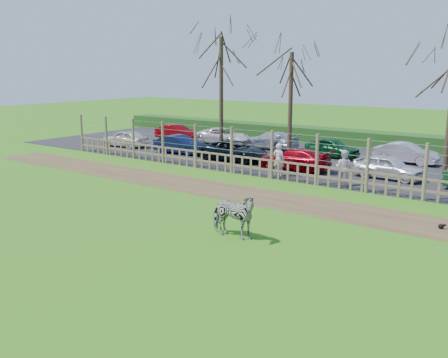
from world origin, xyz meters
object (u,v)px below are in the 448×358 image
Objects in this scene: car_4 at (388,167)px; car_8 at (224,136)px; car_1 at (180,144)px; zebra at (232,215)px; car_3 at (294,159)px; car_10 at (332,148)px; visitor_b at (344,168)px; visitor_a at (279,160)px; car_11 at (406,153)px; car_7 at (177,132)px; car_2 at (234,151)px; car_9 at (271,140)px; car_0 at (125,138)px; tree_left at (221,67)px; tree_mid at (291,80)px; crow at (441,226)px.

car_8 is (-13.79, 4.71, 0.00)m from car_4.
car_4 is (13.66, 0.36, 0.00)m from car_1.
car_3 is (-3.76, 11.28, -0.14)m from zebra.
visitor_b is at bearing -146.71° from car_10.
visitor_a reaches higher than car_4.
car_11 is at bearing -93.87° from visitor_b.
visitor_b reaches higher than car_3.
car_7 is 17.51m from car_11.
zebra is 23.48m from car_7.
visitor_a is 11.64m from car_8.
car_1 is at bearing 123.17° from car_10.
car_4 is at bearing -7.51° from zebra.
car_11 is (13.23, 0.24, 0.00)m from car_8.
car_2 is 5.32m from car_9.
car_0 and car_4 have the same top height.
visitor_b reaches higher than car_11.
car_3 is at bearing -16.45° from tree_left.
zebra is at bearing -52.37° from tree_left.
tree_mid is at bearing 114.90° from car_11.
tree_left is 4.57× the size of visitor_b.
zebra is at bearing -136.79° from crow.
car_7 and car_11 have the same top height.
zebra is at bearing 16.84° from car_3.
car_4 and car_9 have the same top height.
car_7 and car_9 have the same top height.
tree_mid is at bearing -148.42° from car_3.
car_0 and car_11 have the same top height.
visitor_b is at bearing 60.07° from car_3.
car_11 is at bearing 10.08° from car_4.
tree_left reaches higher than car_8.
car_2 and car_9 have the same top height.
car_2 is at bearing -30.95° from visitor_a.
zebra reaches higher than car_0.
car_11 is at bearing -60.95° from car_2.
visitor_b is 0.49× the size of car_4.
car_11 is (4.27, 7.67, -0.26)m from visitor_a.
car_8 is (-0.13, 5.07, 0.00)m from car_1.
car_3 is at bearing -174.91° from car_10.
car_10 is at bearing 47.90° from tree_mid.
car_2 is at bearing -135.21° from car_8.
car_3 and car_7 have the same top height.
tree_mid is 5.46m from car_3.
car_10 is (13.85, 4.68, 0.00)m from car_0.
car_3 is 1.14× the size of car_7.
visitor_a is at bearing 151.65° from car_11.
tree_left is at bearing -33.55° from visitor_a.
car_1 and car_9 have the same top height.
car_4 is at bearing -112.81° from visitor_b.
crow is at bearing -135.35° from car_10.
visitor_b is at bearing 75.41° from car_0.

